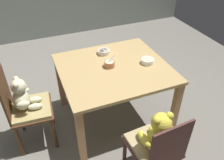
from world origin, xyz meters
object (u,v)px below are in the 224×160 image
object	(u,v)px
porridge_bowl_white_near_right	(147,61)
porridge_bowl_cream_far_center	(103,52)
dining_table	(114,75)
teddy_chair_near_left	(25,103)
porridge_bowl_terracotta_center	(109,64)
teddy_chair_near_front	(157,141)

from	to	relation	value
porridge_bowl_white_near_right	porridge_bowl_cream_far_center	size ratio (longest dim) A/B	0.98
dining_table	porridge_bowl_white_near_right	world-z (taller)	porridge_bowl_white_near_right
teddy_chair_near_left	dining_table	bearing A→B (deg)	3.64
dining_table	porridge_bowl_terracotta_center	bearing A→B (deg)	146.78
porridge_bowl_terracotta_center	teddy_chair_near_left	bearing A→B (deg)	-179.13
dining_table	teddy_chair_near_front	xyz separation A→B (m)	(0.01, -0.87, -0.07)
porridge_bowl_terracotta_center	porridge_bowl_cream_far_center	distance (m)	0.28
dining_table	porridge_bowl_white_near_right	bearing A→B (deg)	-10.12
porridge_bowl_white_near_right	porridge_bowl_terracotta_center	distance (m)	0.41
dining_table	teddy_chair_near_left	bearing A→B (deg)	179.27
porridge_bowl_white_near_right	teddy_chair_near_left	bearing A→B (deg)	176.63
dining_table	porridge_bowl_cream_far_center	xyz separation A→B (m)	(-0.00, 0.30, 0.13)
teddy_chair_near_left	porridge_bowl_terracotta_center	xyz separation A→B (m)	(0.89, 0.01, 0.23)
dining_table	teddy_chair_near_left	distance (m)	0.93
porridge_bowl_terracotta_center	porridge_bowl_white_near_right	bearing A→B (deg)	-12.66
teddy_chair_near_left	porridge_bowl_white_near_right	distance (m)	1.30
porridge_bowl_terracotta_center	teddy_chair_near_front	bearing A→B (deg)	-86.90
dining_table	teddy_chair_near_front	world-z (taller)	teddy_chair_near_front
dining_table	porridge_bowl_terracotta_center	distance (m)	0.14
porridge_bowl_white_near_right	porridge_bowl_terracotta_center	size ratio (longest dim) A/B	1.13
porridge_bowl_terracotta_center	dining_table	bearing A→B (deg)	-33.22
teddy_chair_near_front	porridge_bowl_white_near_right	world-z (taller)	teddy_chair_near_front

